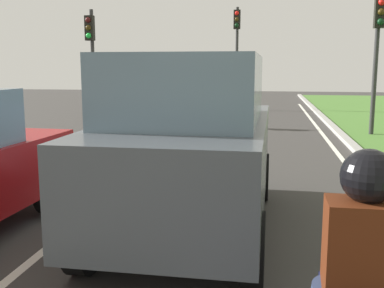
{
  "coord_description": "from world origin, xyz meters",
  "views": [
    {
      "loc": [
        1.86,
        2.52,
        2.14
      ],
      "look_at": [
        0.95,
        8.07,
        1.2
      ],
      "focal_mm": 43.44,
      "sensor_mm": 36.0,
      "label": 1
    }
  ],
  "objects_px": {
    "traffic_light_near_right": "(378,38)",
    "traffic_light_far_median": "(237,40)",
    "rider_person": "(364,254)",
    "traffic_light_overhead_left": "(91,47)",
    "car_suv_ahead": "(192,143)"
  },
  "relations": [
    {
      "from": "traffic_light_near_right",
      "to": "traffic_light_far_median",
      "type": "xyz_separation_m",
      "value": [
        -4.79,
        8.23,
        0.42
      ]
    },
    {
      "from": "car_suv_ahead",
      "to": "traffic_light_far_median",
      "type": "xyz_separation_m",
      "value": [
        -0.64,
        17.33,
        2.25
      ]
    },
    {
      "from": "car_suv_ahead",
      "to": "traffic_light_far_median",
      "type": "relative_size",
      "value": 0.91
    },
    {
      "from": "traffic_light_near_right",
      "to": "traffic_light_overhead_left",
      "type": "height_order",
      "value": "traffic_light_near_right"
    },
    {
      "from": "rider_person",
      "to": "traffic_light_near_right",
      "type": "relative_size",
      "value": 0.26
    },
    {
      "from": "rider_person",
      "to": "traffic_light_overhead_left",
      "type": "distance_m",
      "value": 16.18
    },
    {
      "from": "traffic_light_far_median",
      "to": "car_suv_ahead",
      "type": "bearing_deg",
      "value": -87.89
    },
    {
      "from": "rider_person",
      "to": "traffic_light_near_right",
      "type": "bearing_deg",
      "value": 78.57
    },
    {
      "from": "traffic_light_overhead_left",
      "to": "traffic_light_far_median",
      "type": "bearing_deg",
      "value": 51.89
    },
    {
      "from": "traffic_light_overhead_left",
      "to": "traffic_light_far_median",
      "type": "relative_size",
      "value": 0.85
    },
    {
      "from": "rider_person",
      "to": "traffic_light_overhead_left",
      "type": "xyz_separation_m",
      "value": [
        -7.09,
        14.45,
        1.68
      ]
    },
    {
      "from": "rider_person",
      "to": "traffic_light_overhead_left",
      "type": "height_order",
      "value": "traffic_light_overhead_left"
    },
    {
      "from": "traffic_light_far_median",
      "to": "traffic_light_near_right",
      "type": "bearing_deg",
      "value": -59.78
    },
    {
      "from": "traffic_light_overhead_left",
      "to": "rider_person",
      "type": "bearing_deg",
      "value": -63.85
    },
    {
      "from": "traffic_light_near_right",
      "to": "traffic_light_overhead_left",
      "type": "bearing_deg",
      "value": 169.16
    }
  ]
}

